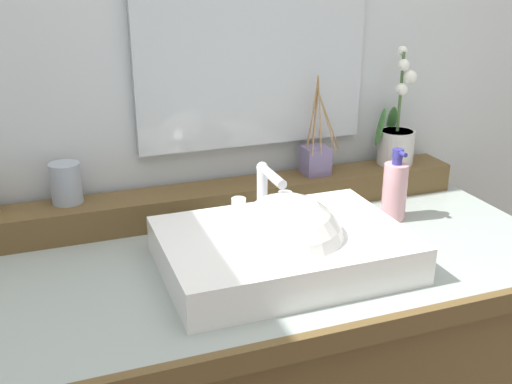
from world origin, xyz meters
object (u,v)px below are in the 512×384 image
(potted_plant, at_px, (397,137))
(lotion_bottle, at_px, (395,190))
(sink_basin, at_px, (285,250))
(reed_diffuser, at_px, (316,158))
(tumbler_cup, at_px, (66,183))

(potted_plant, relative_size, lotion_bottle, 1.75)
(sink_basin, bearing_deg, potted_plant, 35.21)
(reed_diffuser, distance_m, lotion_bottle, 0.23)
(reed_diffuser, bearing_deg, lotion_bottle, -54.52)
(sink_basin, height_order, tumbler_cup, sink_basin)
(sink_basin, bearing_deg, reed_diffuser, 55.78)
(lotion_bottle, bearing_deg, tumbler_cup, 165.56)
(tumbler_cup, bearing_deg, potted_plant, -0.84)
(potted_plant, relative_size, reed_diffuser, 1.22)
(tumbler_cup, height_order, reed_diffuser, reed_diffuser)
(potted_plant, distance_m, lotion_bottle, 0.23)
(potted_plant, xyz_separation_m, reed_diffuser, (-0.24, -0.00, -0.03))
(tumbler_cup, xyz_separation_m, lotion_bottle, (0.75, -0.19, -0.05))
(potted_plant, bearing_deg, lotion_bottle, -121.88)
(lotion_bottle, bearing_deg, reed_diffuser, 125.48)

